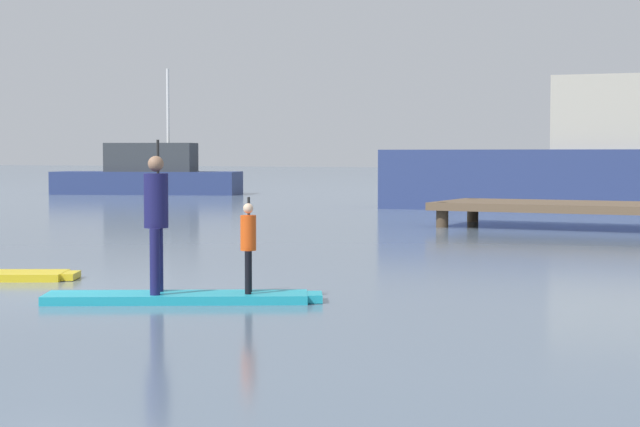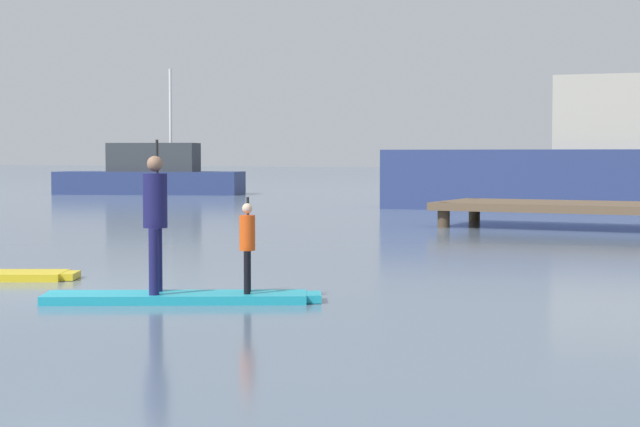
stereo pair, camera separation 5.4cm
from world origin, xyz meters
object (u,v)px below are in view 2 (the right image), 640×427
object	(u,v)px
paddler_adult	(155,215)
paddleboard_far	(182,297)
motor_boat_small_navy	(151,175)
fishing_boat_white_large	(615,162)
paddler_child_front	(247,243)

from	to	relation	value
paddler_adult	paddleboard_far	bearing A→B (deg)	25.98
paddleboard_far	motor_boat_small_navy	world-z (taller)	motor_boat_small_navy
paddleboard_far	fishing_boat_white_large	distance (m)	22.78
paddler_adult	motor_boat_small_navy	bearing A→B (deg)	124.77
paddler_adult	motor_boat_small_navy	xyz separation A→B (m)	(-19.46, 28.03, -0.21)
paddleboard_far	paddler_adult	xyz separation A→B (m)	(-0.27, -0.13, 0.94)
paddleboard_far	motor_boat_small_navy	distance (m)	34.17
fishing_boat_white_large	motor_boat_small_navy	distance (m)	20.81
paddler_child_front	fishing_boat_white_large	world-z (taller)	fishing_boat_white_large
paddleboard_far	paddler_child_front	bearing A→B (deg)	28.42
paddler_adult	paddler_child_front	size ratio (longest dim) A/B	1.60
paddleboard_far	paddler_child_front	size ratio (longest dim) A/B	2.80
paddler_child_front	motor_boat_small_navy	xyz separation A→B (m)	(-20.38, 27.55, 0.12)
paddler_child_front	motor_boat_small_navy	bearing A→B (deg)	126.49
paddler_child_front	motor_boat_small_navy	distance (m)	34.26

